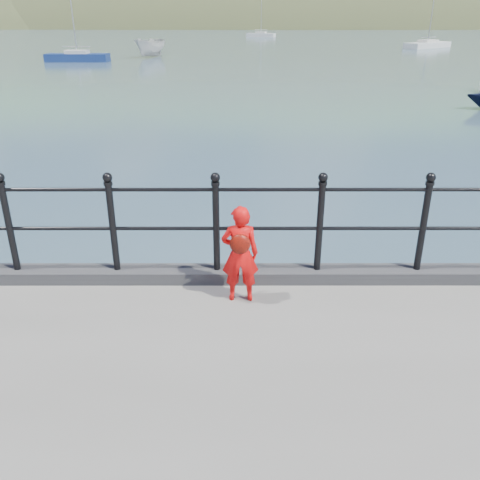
{
  "coord_description": "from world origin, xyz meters",
  "views": [
    {
      "loc": [
        0.87,
        -5.58,
        3.94
      ],
      "look_at": [
        0.88,
        -0.2,
        1.55
      ],
      "focal_mm": 38.0,
      "sensor_mm": 36.0,
      "label": 1
    }
  ],
  "objects_px": {
    "sailboat_deep": "(261,35)",
    "launch_white": "(151,48)",
    "railing": "(164,216)",
    "sailboat_far": "(428,45)",
    "sailboat_port": "(78,58)",
    "child": "(240,254)"
  },
  "relations": [
    {
      "from": "sailboat_deep",
      "to": "launch_white",
      "type": "bearing_deg",
      "value": -83.64
    },
    {
      "from": "railing",
      "to": "sailboat_far",
      "type": "relative_size",
      "value": 1.65
    },
    {
      "from": "railing",
      "to": "launch_white",
      "type": "height_order",
      "value": "railing"
    },
    {
      "from": "sailboat_far",
      "to": "sailboat_deep",
      "type": "bearing_deg",
      "value": 80.52
    },
    {
      "from": "sailboat_port",
      "to": "sailboat_far",
      "type": "bearing_deg",
      "value": 29.17
    },
    {
      "from": "railing",
      "to": "sailboat_far",
      "type": "bearing_deg",
      "value": 68.73
    },
    {
      "from": "child",
      "to": "launch_white",
      "type": "distance_m",
      "value": 50.29
    },
    {
      "from": "railing",
      "to": "child",
      "type": "relative_size",
      "value": 16.24
    },
    {
      "from": "sailboat_deep",
      "to": "sailboat_port",
      "type": "relative_size",
      "value": 1.0
    },
    {
      "from": "railing",
      "to": "sailboat_port",
      "type": "xyz_separation_m",
      "value": [
        -13.98,
        43.81,
        -1.48
      ]
    },
    {
      "from": "child",
      "to": "sailboat_port",
      "type": "bearing_deg",
      "value": -72.34
    },
    {
      "from": "railing",
      "to": "sailboat_far",
      "type": "distance_m",
      "value": 69.56
    },
    {
      "from": "railing",
      "to": "sailboat_deep",
      "type": "xyz_separation_m",
      "value": [
        4.97,
        99.59,
        -1.48
      ]
    },
    {
      "from": "launch_white",
      "to": "sailboat_port",
      "type": "height_order",
      "value": "sailboat_port"
    },
    {
      "from": "sailboat_far",
      "to": "railing",
      "type": "bearing_deg",
      "value": -150.97
    },
    {
      "from": "child",
      "to": "launch_white",
      "type": "height_order",
      "value": "child"
    },
    {
      "from": "sailboat_far",
      "to": "sailboat_port",
      "type": "xyz_separation_m",
      "value": [
        -39.21,
        -21.01,
        -0.0
      ]
    },
    {
      "from": "railing",
      "to": "sailboat_far",
      "type": "xyz_separation_m",
      "value": [
        25.23,
        64.81,
        -1.48
      ]
    },
    {
      "from": "sailboat_far",
      "to": "launch_white",
      "type": "bearing_deg",
      "value": 165.66
    },
    {
      "from": "sailboat_deep",
      "to": "railing",
      "type": "bearing_deg",
      "value": -72.02
    },
    {
      "from": "launch_white",
      "to": "sailboat_far",
      "type": "height_order",
      "value": "sailboat_far"
    },
    {
      "from": "child",
      "to": "sailboat_deep",
      "type": "xyz_separation_m",
      "value": [
        4.09,
        100.04,
        -1.22
      ]
    }
  ]
}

